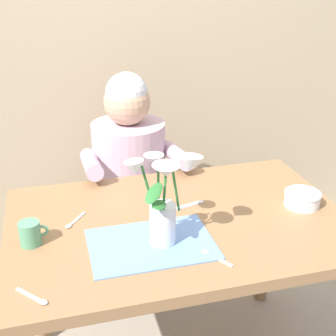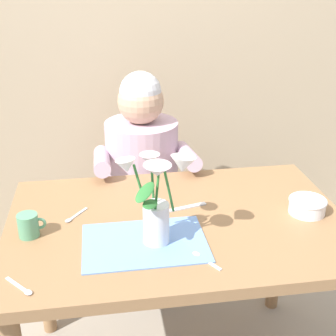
{
  "view_description": "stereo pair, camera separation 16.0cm",
  "coord_description": "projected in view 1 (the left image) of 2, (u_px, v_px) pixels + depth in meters",
  "views": [
    {
      "loc": [
        -0.41,
        -1.36,
        1.57
      ],
      "look_at": [
        -0.03,
        0.05,
        0.92
      ],
      "focal_mm": 49.43,
      "sensor_mm": 36.0,
      "label": 1
    },
    {
      "loc": [
        -0.25,
        -1.39,
        1.57
      ],
      "look_at": [
        -0.03,
        0.05,
        0.92
      ],
      "focal_mm": 49.43,
      "sensor_mm": 36.0,
      "label": 2
    }
  ],
  "objects": [
    {
      "name": "spoon_2",
      "position": [
        37.0,
        299.0,
        1.25
      ],
      "size": [
        0.09,
        0.1,
        0.01
      ],
      "color": "silver",
      "rests_on": "dining_table"
    },
    {
      "name": "ceramic_bowl",
      "position": [
        302.0,
        198.0,
        1.72
      ],
      "size": [
        0.14,
        0.14,
        0.06
      ],
      "color": "white",
      "rests_on": "dining_table"
    },
    {
      "name": "wood_panel_backdrop",
      "position": [
        122.0,
        31.0,
        2.35
      ],
      "size": [
        4.0,
        0.1,
        2.5
      ],
      "primitive_type": "cube",
      "color": "tan",
      "rests_on": "ground_plane"
    },
    {
      "name": "dining_table",
      "position": [
        179.0,
        242.0,
        1.68
      ],
      "size": [
        1.2,
        0.8,
        0.74
      ],
      "color": "olive",
      "rests_on": "ground_plane"
    },
    {
      "name": "ceramic_mug",
      "position": [
        30.0,
        233.0,
        1.48
      ],
      "size": [
        0.09,
        0.07,
        0.08
      ],
      "color": "#569970",
      "rests_on": "dining_table"
    },
    {
      "name": "striped_placemat",
      "position": [
        151.0,
        244.0,
        1.49
      ],
      "size": [
        0.4,
        0.28,
        0.0
      ],
      "primitive_type": "cube",
      "color": "#6B93D1",
      "rests_on": "dining_table"
    },
    {
      "name": "flower_vase",
      "position": [
        164.0,
        198.0,
        1.42
      ],
      "size": [
        0.27,
        0.22,
        0.31
      ],
      "color": "silver",
      "rests_on": "dining_table"
    },
    {
      "name": "spoon_0",
      "position": [
        212.0,
        255.0,
        1.43
      ],
      "size": [
        0.08,
        0.11,
        0.01
      ],
      "color": "silver",
      "rests_on": "dining_table"
    },
    {
      "name": "dinner_knife",
      "position": [
        181.0,
        207.0,
        1.71
      ],
      "size": [
        0.19,
        0.06,
        0.0
      ],
      "primitive_type": "cube",
      "rotation": [
        0.0,
        0.0,
        0.25
      ],
      "color": "silver",
      "rests_on": "dining_table"
    },
    {
      "name": "spoon_1",
      "position": [
        73.0,
        223.0,
        1.61
      ],
      "size": [
        0.08,
        0.1,
        0.01
      ],
      "color": "silver",
      "rests_on": "dining_table"
    },
    {
      "name": "seated_person",
      "position": [
        130.0,
        190.0,
        2.24
      ],
      "size": [
        0.45,
        0.47,
        1.14
      ],
      "rotation": [
        0.0,
        0.0,
        0.03
      ],
      "color": "#4C4C56",
      "rests_on": "ground_plane"
    }
  ]
}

